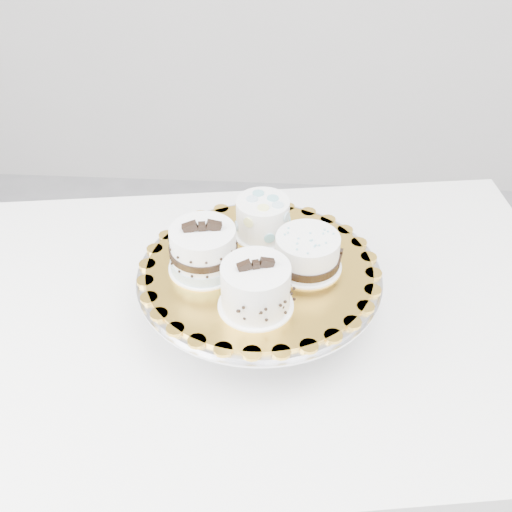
# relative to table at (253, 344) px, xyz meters

# --- Properties ---
(table) EXTENTS (1.26, 0.93, 0.75)m
(table) POSITION_rel_table_xyz_m (0.00, 0.00, 0.00)
(table) COLOR white
(table) RESTS_ON floor
(cake_stand) EXTENTS (0.40, 0.40, 0.11)m
(cake_stand) POSITION_rel_table_xyz_m (0.01, -0.02, 0.16)
(cake_stand) COLOR gray
(cake_stand) RESTS_ON table
(cake_board) EXTENTS (0.40, 0.40, 0.01)m
(cake_board) POSITION_rel_table_xyz_m (0.01, -0.02, 0.19)
(cake_board) COLOR gold
(cake_board) RESTS_ON cake_stand
(cake_swirl) EXTENTS (0.13, 0.13, 0.09)m
(cake_swirl) POSITION_rel_table_xyz_m (0.01, -0.11, 0.23)
(cake_swirl) COLOR white
(cake_swirl) RESTS_ON cake_board
(cake_banded) EXTENTS (0.12, 0.12, 0.09)m
(cake_banded) POSITION_rel_table_xyz_m (-0.08, -0.02, 0.23)
(cake_banded) COLOR white
(cake_banded) RESTS_ON cake_board
(cake_dots) EXTENTS (0.11, 0.11, 0.07)m
(cake_dots) POSITION_rel_table_xyz_m (0.01, 0.08, 0.23)
(cake_dots) COLOR white
(cake_dots) RESTS_ON cake_board
(cake_ribbon) EXTENTS (0.12, 0.12, 0.06)m
(cake_ribbon) POSITION_rel_table_xyz_m (0.09, -0.01, 0.22)
(cake_ribbon) COLOR white
(cake_ribbon) RESTS_ON cake_board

